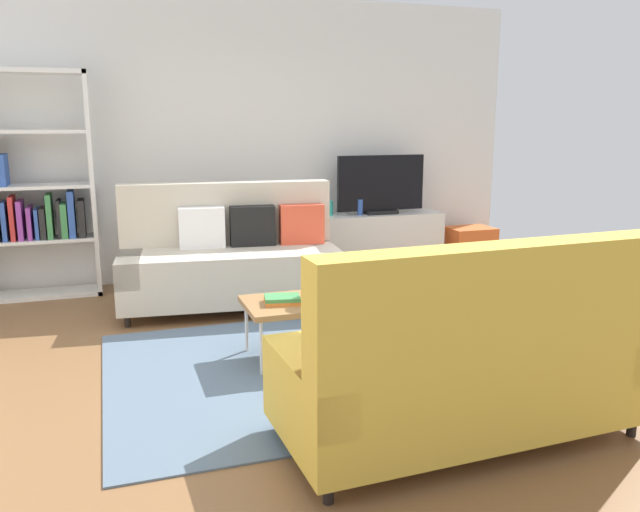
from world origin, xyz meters
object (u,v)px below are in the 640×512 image
vase_0 (329,208)px  tv (381,185)px  storage_trunk (469,246)px  tv_console (379,242)px  couch_green (465,361)px  vase_1 (343,207)px  couch_beige (231,257)px  coffee_table (322,302)px  bookshelf (30,195)px  potted_plant (324,279)px  table_book_0 (282,301)px  bottle_0 (360,207)px

vase_0 → tv: bearing=-6.9°
storage_trunk → tv_console: bearing=174.8°
couch_green → vase_1: 3.88m
tv_console → couch_green: bearing=-107.4°
couch_beige → storage_trunk: couch_beige is taller
couch_beige → coffee_table: (0.38, -1.42, -0.06)m
bookshelf → storage_trunk: (4.62, -0.12, -0.75)m
potted_plant → table_book_0: size_ratio=1.26×
tv → table_book_0: bearing=-127.1°
couch_green → potted_plant: 1.39m
bookshelf → tv: bearing=-0.7°
coffee_table → vase_0: 2.55m
coffee_table → bookshelf: (-2.07, 2.34, 0.58)m
storage_trunk → bottle_0: bottle_0 is taller
couch_green → bottle_0: bearing=74.0°
couch_beige → tv_console: (1.84, 0.90, -0.13)m
coffee_table → bottle_0: bearing=62.1°
coffee_table → bottle_0: (1.21, 2.28, 0.33)m
tv → vase_0: bearing=173.1°
potted_plant → vase_0: (0.89, 2.45, 0.13)m
tv → storage_trunk: 1.32m
couch_beige → vase_1: size_ratio=11.71×
tv → vase_0: (-0.58, 0.07, -0.23)m
couch_beige → table_book_0: size_ratio=8.25×
vase_0 → bottle_0: bottle_0 is taller
couch_green → potted_plant: couch_green is taller
couch_green → vase_0: bearing=79.1°
tv_console → bottle_0: bottle_0 is taller
couch_green → bookshelf: size_ratio=0.92×
couch_beige → tv: size_ratio=1.98×
tv → table_book_0: tv is taller
couch_green → tv: size_ratio=1.93×
bottle_0 → tv_console: bearing=9.1°
coffee_table → tv: size_ratio=1.10×
vase_1 → storage_trunk: bearing=-5.6°
table_book_0 → tv: bearing=52.9°
bookshelf → storage_trunk: size_ratio=4.04×
couch_beige → vase_0: bearing=-136.8°
bookshelf → vase_0: bookshelf is taller
coffee_table → table_book_0: table_book_0 is taller
coffee_table → potted_plant: (-0.02, -0.08, 0.19)m
bookshelf → vase_1: 3.12m
bottle_0 → potted_plant: bearing=-117.5°
tv → coffee_table: bearing=-122.3°
table_book_0 → bookshelf: bearing=126.9°
tv → vase_0: tv is taller
potted_plant → table_book_0: bearing=167.6°
bookshelf → vase_1: bearing=0.6°
vase_1 → table_book_0: bearing=-119.2°
coffee_table → bottle_0: bottle_0 is taller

